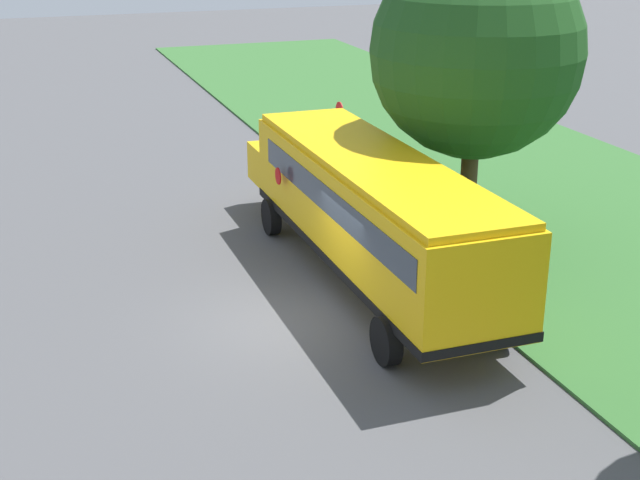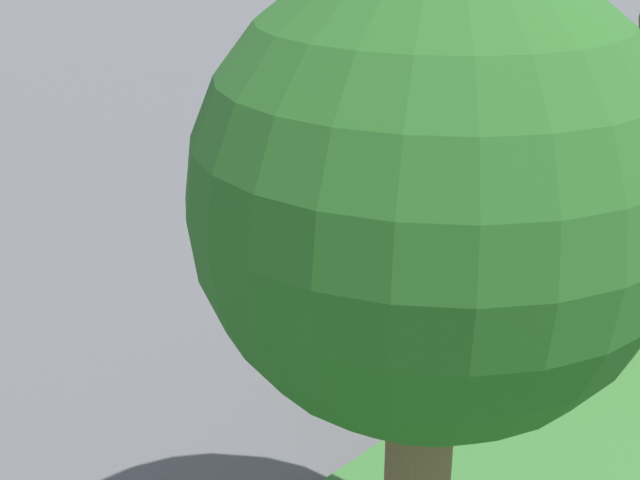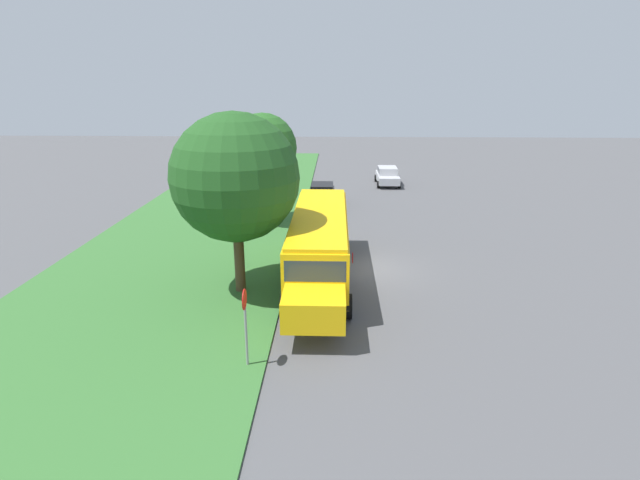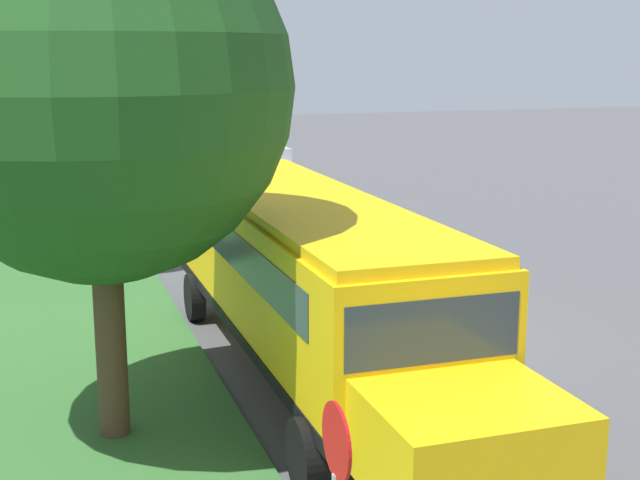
# 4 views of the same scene
# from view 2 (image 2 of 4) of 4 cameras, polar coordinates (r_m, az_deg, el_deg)

# --- Properties ---
(ground_plane) EXTENTS (120.00, 120.00, 0.00)m
(ground_plane) POSITION_cam_2_polar(r_m,az_deg,el_deg) (18.99, 5.75, -0.78)
(ground_plane) COLOR #4C4C4F
(school_bus) EXTENTS (2.84, 12.42, 3.16)m
(school_bus) POSITION_cam_2_polar(r_m,az_deg,el_deg) (18.22, 15.08, 3.98)
(school_bus) COLOR yellow
(school_bus) RESTS_ON ground
(oak_tree_roadside_mid) EXTENTS (4.23, 4.23, 7.05)m
(oak_tree_roadside_mid) POSITION_cam_2_polar(r_m,az_deg,el_deg) (7.81, 7.02, 2.94)
(oak_tree_roadside_mid) COLOR brown
(oak_tree_roadside_mid) RESTS_ON ground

